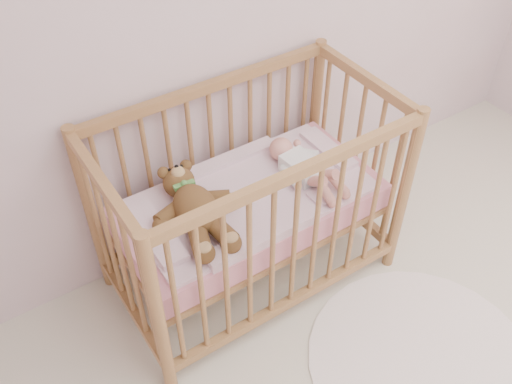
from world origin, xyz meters
TOP-DOWN VIEW (x-y plane):
  - crib at (-0.32, 1.60)m, footprint 1.36×0.76m
  - mattress at (-0.32, 1.60)m, footprint 1.22×0.62m
  - blanket at (-0.32, 1.60)m, footprint 1.10×0.58m
  - baby at (-0.04, 1.58)m, footprint 0.30×0.54m
  - teddy_bear at (-0.62, 1.58)m, footprint 0.47×0.63m
  - rug at (0.05, 0.71)m, footprint 1.06×1.06m

SIDE VIEW (x-z plane):
  - rug at x=0.05m, z-range 0.00..0.01m
  - mattress at x=-0.32m, z-range 0.42..0.55m
  - crib at x=-0.32m, z-range 0.00..1.00m
  - blanket at x=-0.32m, z-range 0.53..0.59m
  - baby at x=-0.04m, z-range 0.57..0.70m
  - teddy_bear at x=-0.62m, z-range 0.56..0.73m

